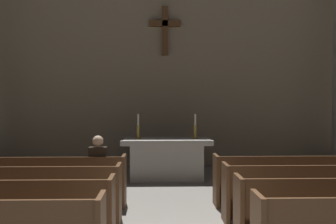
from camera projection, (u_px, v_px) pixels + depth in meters
pew_left_row_3 at (19, 195)px, 6.46m from camera, size 3.18×0.50×0.95m
pew_left_row_4 at (38, 181)px, 7.50m from camera, size 3.18×0.50×0.95m
pew_right_row_3 at (322, 193)px, 6.60m from camera, size 3.18×0.50×0.95m
pew_right_row_4 at (300, 180)px, 7.64m from camera, size 3.18×0.50×0.95m
altar at (167, 158)px, 10.09m from camera, size 2.20×0.90×1.01m
candlestick_left at (138, 131)px, 10.05m from camera, size 0.16×0.16×0.61m
candlestick_right at (195, 131)px, 10.09m from camera, size 0.16×0.16×0.61m
apse_with_cross at (165, 44)px, 12.20m from camera, size 11.29×0.42×7.23m
lone_worshipper at (99, 169)px, 7.56m from camera, size 0.32×0.43×1.32m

